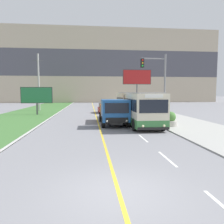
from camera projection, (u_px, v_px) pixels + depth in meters
ground_plane at (119, 192)px, 6.86m from camera, size 300.00×300.00×0.00m
lane_marking_centre at (123, 178)px, 7.95m from camera, size 2.88×140.00×0.01m
apartment_block_background at (92, 66)px, 69.54m from camera, size 80.00×8.04×22.74m
city_bus at (136, 107)px, 22.57m from camera, size 2.69×12.40×3.12m
dump_truck at (114, 112)px, 20.57m from camera, size 2.52×6.89×2.47m
car_distant at (104, 108)px, 33.38m from camera, size 1.80×4.30×1.45m
utility_pole_far at (39, 82)px, 36.76m from camera, size 1.80×0.28×9.56m
traffic_light_mast at (158, 82)px, 19.12m from camera, size 2.28×0.32×6.44m
billboard_large at (137, 79)px, 39.63m from camera, size 5.18×0.24×7.22m
billboard_small at (37, 96)px, 30.33m from camera, size 4.31×0.24×3.86m
planter_round_near at (170, 120)px, 19.73m from camera, size 1.22×1.22×1.32m
planter_round_second at (156, 114)px, 24.73m from camera, size 1.23×1.23×1.35m
planter_round_third at (144, 111)px, 29.70m from camera, size 1.14×1.14×1.26m
planter_round_far at (136, 108)px, 34.69m from camera, size 1.10×1.10×1.21m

